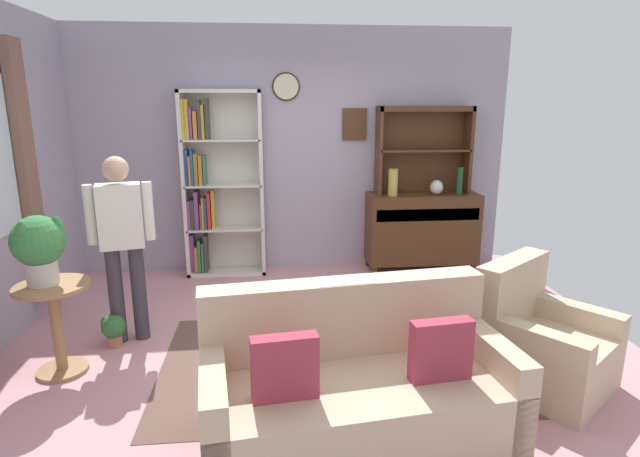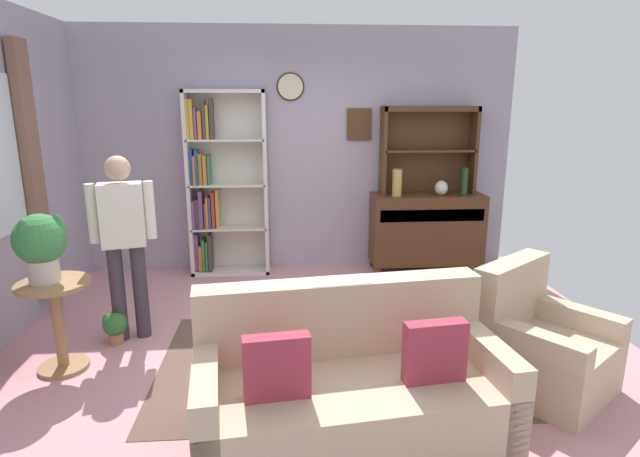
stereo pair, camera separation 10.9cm
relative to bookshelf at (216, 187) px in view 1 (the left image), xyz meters
The scene contains 17 objects.
ground_plane 2.39m from the bookshelf, 64.64° to the right, with size 5.40×4.60×0.02m, color #C68C93.
wall_back 1.02m from the bookshelf, 11.38° to the left, with size 5.00×0.09×2.80m.
area_rug 2.71m from the bookshelf, 63.45° to the right, with size 2.73×1.76×0.01m, color brown.
bookshelf is the anchor object (origin of this frame).
sideboard 2.46m from the bookshelf, ahead, with size 1.30×0.45×0.92m.
sideboard_hutch 2.46m from the bookshelf, ahead, with size 1.10×0.26×1.00m.
vase_tall 2.02m from the bookshelf, ahead, with size 0.11×0.11×0.31m, color tan.
vase_round 2.54m from the bookshelf, ahead, with size 0.15×0.15×0.17m, color beige.
bottle_wine 2.80m from the bookshelf, ahead, with size 0.07×0.07×0.32m, color #194223.
couch_floral 3.40m from the bookshelf, 70.75° to the right, with size 1.89×1.06×0.90m.
armchair_floral 3.75m from the bookshelf, 47.04° to the right, with size 1.07×1.08×0.88m.
plant_stand 2.47m from the bookshelf, 113.83° to the right, with size 0.52×0.52×0.70m.
potted_plant_large 2.41m from the bookshelf, 115.16° to the right, with size 0.37×0.37×0.51m.
potted_plant_small 2.12m from the bookshelf, 111.25° to the right, with size 0.20×0.20×0.27m.
person_reading 1.79m from the bookshelf, 109.27° to the right, with size 0.52×0.28×1.56m.
coffee_table 2.75m from the bookshelf, 61.40° to the right, with size 0.80×0.50×0.42m.
book_stack 2.66m from the bookshelf, 63.65° to the right, with size 0.20×0.16×0.09m.
Camera 1 is at (-0.30, -3.90, 1.98)m, focal length 28.74 mm.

